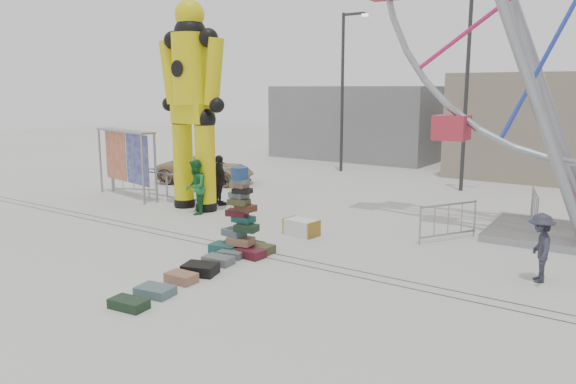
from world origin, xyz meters
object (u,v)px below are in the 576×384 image
Objects in this scene: suitcase_tower at (241,230)px; steamer_trunk at (301,227)px; barricade_wheel_back at (534,209)px; pedestrian_black at (219,180)px; barricade_wheel_front at (448,222)px; lamp_post_right at (469,84)px; banner_scaffold at (126,147)px; pedestrian_grey at (540,248)px; pedestrian_green at (195,187)px; barricade_dummy_b at (166,187)px; pedestrian_red at (239,195)px; barricade_dummy_a at (134,180)px; parked_suv at (206,170)px; barricade_dummy_c at (188,189)px; lamp_post_left at (344,84)px; crash_test_dummy at (192,98)px.

suitcase_tower is 2.51m from steamer_trunk.
pedestrian_black reaches higher than barricade_wheel_back.
barricade_wheel_front is 3.63m from barricade_wheel_back.
lamp_post_right reaches higher than banner_scaffold.
banner_scaffold reaches higher than pedestrian_black.
pedestrian_black is (-8.67, -0.05, 0.39)m from barricade_wheel_front.
pedestrian_black is 11.73m from pedestrian_grey.
pedestrian_black reaches higher than pedestrian_grey.
lamp_post_right reaches higher than pedestrian_green.
suitcase_tower is at bearing -52.53° from barricade_wheel_back.
barricade_dummy_b is 13.14m from barricade_wheel_back.
pedestrian_red is 2.59m from pedestrian_black.
barricade_dummy_a is 0.45× the size of parked_suv.
barricade_dummy_c is at bearing 142.27° from suitcase_tower.
lamp_post_left reaches higher than pedestrian_red.
suitcase_tower is at bearing -151.82° from parked_suv.
barricade_dummy_c is at bearing -87.48° from barricade_wheel_back.
pedestrian_green is (0.61, -0.59, -3.01)m from crash_test_dummy.
lamp_post_left reaches higher than barricade_dummy_b.
lamp_post_right is at bearing -84.77° from parked_suv.
crash_test_dummy reaches higher than barricade_dummy_a.
crash_test_dummy is 1.69× the size of parked_suv.
pedestrian_black reaches higher than barricade_dummy_b.
barricade_dummy_a is (-0.45, 0.67, -1.47)m from banner_scaffold.
barricade_dummy_a is 5.03m from pedestrian_green.
barricade_dummy_a and barricade_dummy_c have the same top height.
banner_scaffold reaches higher than barricade_dummy_b.
pedestrian_grey reaches higher than steamer_trunk.
barricade_dummy_c is (3.37, -0.24, 0.00)m from barricade_dummy_a.
lamp_post_left is at bearing -155.16° from pedestrian_grey.
barricade_dummy_c and barricade_wheel_front have the same top height.
barricade_dummy_c is at bearing 48.77° from pedestrian_black.
barricade_wheel_back is at bearing 173.07° from pedestrian_grey.
crash_test_dummy reaches higher than pedestrian_red.
barricade_dummy_b is 4.18m from parked_suv.
parked_suv is at bearing 130.22° from crash_test_dummy.
banner_scaffold is 4.31m from pedestrian_black.
lamp_post_left is 15.81m from suitcase_tower.
lamp_post_left is 4.27× the size of pedestrian_black.
barricade_dummy_a and barricade_wheel_front have the same top height.
pedestrian_green is (-4.30, 2.73, 0.30)m from suitcase_tower.
pedestrian_black is 1.19× the size of pedestrian_grey.
lamp_post_left is 2.13× the size of banner_scaffold.
crash_test_dummy reaches higher than pedestrian_green.
crash_test_dummy reaches higher than pedestrian_black.
barricade_dummy_a is (-9.41, 1.60, 0.32)m from steamer_trunk.
crash_test_dummy reaches higher than steamer_trunk.
lamp_post_left is at bearing -45.83° from parked_suv.
barricade_wheel_front is at bearing -47.73° from lamp_post_left.
barricade_wheel_back is at bearing 29.40° from pedestrian_red.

